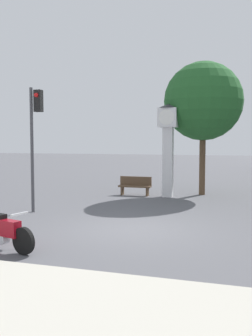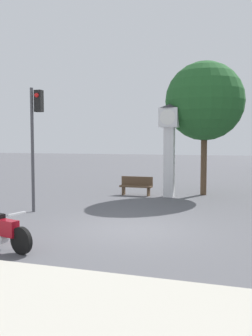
# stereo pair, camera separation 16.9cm
# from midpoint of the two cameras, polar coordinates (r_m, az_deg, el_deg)

# --- Properties ---
(ground_plane) EXTENTS (120.00, 120.00, 0.00)m
(ground_plane) POSITION_cam_midpoint_polar(r_m,az_deg,el_deg) (11.48, 0.48, -9.37)
(ground_plane) COLOR #56565B
(motorcycle) EXTENTS (2.18, 0.78, 0.99)m
(motorcycle) POSITION_cam_midpoint_polar(r_m,az_deg,el_deg) (9.88, -18.98, -9.00)
(motorcycle) COLOR black
(motorcycle) RESTS_ON ground_plane
(clock_tower) EXTENTS (1.07, 1.07, 4.42)m
(clock_tower) POSITION_cam_midpoint_polar(r_m,az_deg,el_deg) (17.94, 6.17, 4.92)
(clock_tower) COLOR white
(clock_tower) RESTS_ON ground_plane
(traffic_light) EXTENTS (0.50, 0.35, 4.65)m
(traffic_light) POSITION_cam_midpoint_polar(r_m,az_deg,el_deg) (14.37, -14.04, 6.00)
(traffic_light) COLOR #47474C
(traffic_light) RESTS_ON ground_plane
(street_tree) EXTENTS (3.85, 3.85, 6.55)m
(street_tree) POSITION_cam_midpoint_polar(r_m,az_deg,el_deg) (18.99, 11.43, 9.90)
(street_tree) COLOR brown
(street_tree) RESTS_ON ground_plane
(bench) EXTENTS (1.60, 0.44, 0.92)m
(bench) POSITION_cam_midpoint_polar(r_m,az_deg,el_deg) (18.47, 1.13, -2.66)
(bench) COLOR brown
(bench) RESTS_ON ground_plane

